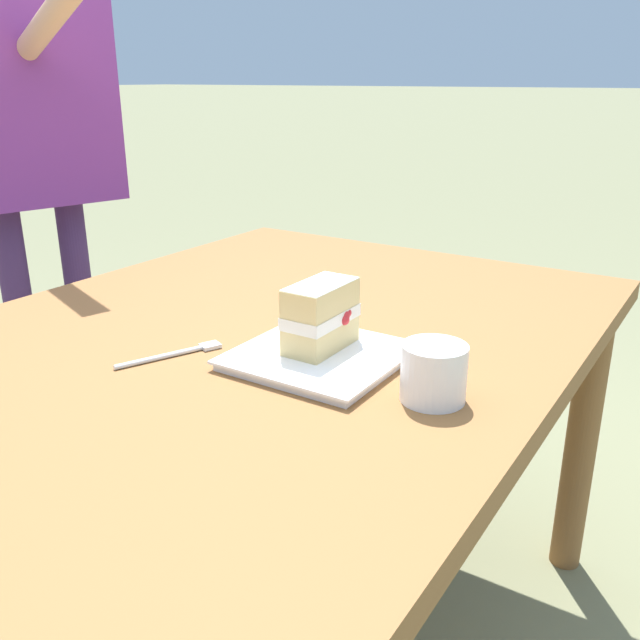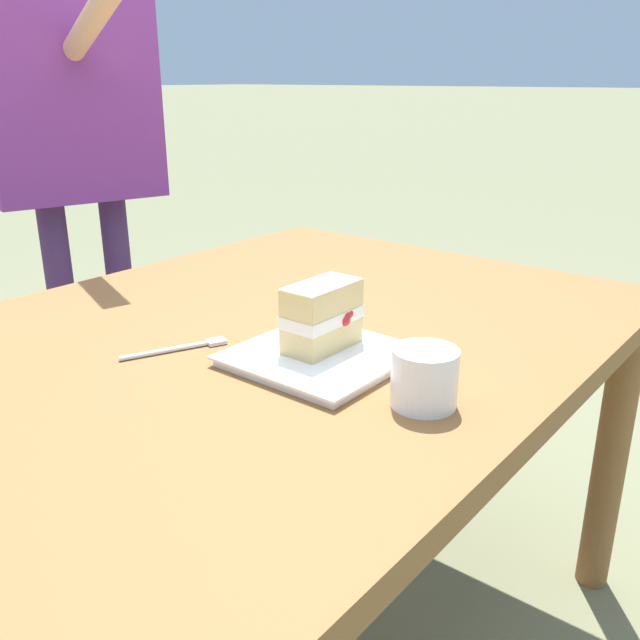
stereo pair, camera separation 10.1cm
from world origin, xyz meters
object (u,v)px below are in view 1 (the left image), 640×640
at_px(dessert_plate, 320,357).
at_px(coffee_cup, 434,372).
at_px(patio_table, 191,410).
at_px(diner_person, 22,99).
at_px(dessert_fork, 176,353).
at_px(cake_slice, 321,316).

height_order(dessert_plate, coffee_cup, coffee_cup).
distance_m(patio_table, dessert_plate, 0.22).
relative_size(patio_table, diner_person, 1.07).
distance_m(patio_table, dessert_fork, 0.09).
bearing_deg(cake_slice, coffee_cup, 78.26).
xyz_separation_m(dessert_fork, diner_person, (-0.39, -0.86, 0.35)).
bearing_deg(dessert_fork, dessert_plate, 116.91).
xyz_separation_m(dessert_fork, coffee_cup, (-0.07, 0.40, 0.04)).
height_order(coffee_cup, diner_person, diner_person).
bearing_deg(patio_table, dessert_fork, -111.95).
relative_size(cake_slice, dessert_fork, 0.78).
bearing_deg(coffee_cup, diner_person, -104.05).
relative_size(cake_slice, diner_person, 0.08).
xyz_separation_m(dessert_plate, coffee_cup, (0.03, 0.20, 0.03)).
height_order(patio_table, cake_slice, cake_slice).
relative_size(dessert_plate, coffee_cup, 2.72).
distance_m(coffee_cup, diner_person, 1.34).
height_order(cake_slice, diner_person, diner_person).
xyz_separation_m(cake_slice, dessert_fork, (0.12, -0.19, -0.06)).
bearing_deg(patio_table, cake_slice, 130.38).
height_order(patio_table, dessert_plate, dessert_plate).
height_order(dessert_plate, dessert_fork, dessert_plate).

